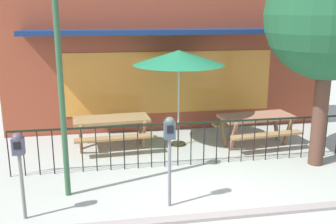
# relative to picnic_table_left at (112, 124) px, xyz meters

# --- Properties ---
(ground) EXTENTS (40.00, 40.00, 0.00)m
(ground) POSITION_rel_picnic_table_left_xyz_m (1.65, -3.22, -0.61)
(ground) COLOR #AAB1A7
(pub_storefront) EXTENTS (8.91, 1.37, 5.33)m
(pub_storefront) POSITION_rel_picnic_table_left_xyz_m (1.65, 1.56, 2.04)
(pub_storefront) COLOR #4F2A28
(pub_storefront) RESTS_ON ground
(patio_fence_front) EXTENTS (7.51, 0.04, 0.97)m
(patio_fence_front) POSITION_rel_picnic_table_left_xyz_m (1.65, -1.35, 0.05)
(patio_fence_front) COLOR black
(patio_fence_front) RESTS_ON ground
(picnic_table_left) EXTENTS (1.89, 1.48, 0.79)m
(picnic_table_left) POSITION_rel_picnic_table_left_xyz_m (0.00, 0.00, 0.00)
(picnic_table_left) COLOR #977648
(picnic_table_left) RESTS_ON ground
(picnic_table_right) EXTENTS (1.94, 1.55, 0.79)m
(picnic_table_right) POSITION_rel_picnic_table_left_xyz_m (3.53, -0.36, 0.00)
(picnic_table_right) COLOR #A36F55
(picnic_table_right) RESTS_ON ground
(patio_umbrella) EXTENTS (2.19, 2.19, 2.36)m
(patio_umbrella) POSITION_rel_picnic_table_left_xyz_m (1.64, -0.01, 1.57)
(patio_umbrella) COLOR black
(patio_umbrella) RESTS_ON ground
(parking_meter_near) EXTENTS (0.18, 0.17, 1.59)m
(parking_meter_near) POSITION_rel_picnic_table_left_xyz_m (0.87, -3.10, 0.61)
(parking_meter_near) COLOR slate
(parking_meter_near) RESTS_ON ground
(parking_meter_far) EXTENTS (0.18, 0.17, 1.45)m
(parking_meter_far) POSITION_rel_picnic_table_left_xyz_m (-1.50, -3.12, 0.51)
(parking_meter_far) COLOR slate
(parking_meter_far) RESTS_ON ground
(street_tree) EXTENTS (2.62, 2.62, 4.49)m
(street_tree) POSITION_rel_picnic_table_left_xyz_m (4.36, -1.76, 2.54)
(street_tree) COLOR brown
(street_tree) RESTS_ON ground
(street_lamp) EXTENTS (0.28, 0.28, 4.15)m
(street_lamp) POSITION_rel_picnic_table_left_xyz_m (-0.88, -2.37, 2.08)
(street_lamp) COLOR #2F5637
(street_lamp) RESTS_ON ground
(curb_edge) EXTENTS (12.47, 0.20, 0.11)m
(curb_edge) POSITION_rel_picnic_table_left_xyz_m (1.65, -3.62, -0.61)
(curb_edge) COLOR gray
(curb_edge) RESTS_ON ground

